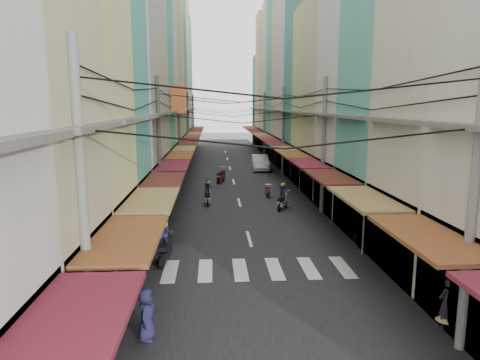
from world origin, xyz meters
name	(u,v)px	position (x,y,z in m)	size (l,w,h in m)	color
ground	(246,228)	(0.00, 0.00, 0.00)	(160.00, 160.00, 0.00)	slate
road	(231,171)	(0.00, 20.00, 0.01)	(10.00, 80.00, 0.02)	black
sidewalk_left	(165,172)	(-6.50, 20.00, 0.03)	(3.00, 80.00, 0.06)	gray
sidewalk_right	(295,170)	(6.50, 20.00, 0.03)	(3.00, 80.00, 0.06)	gray
crosswalk	(258,269)	(0.00, -6.00, 0.03)	(7.55, 2.40, 0.01)	silver
building_row_left	(141,67)	(-7.92, 16.56, 9.78)	(7.80, 67.67, 23.70)	beige
building_row_right	(320,73)	(7.92, 16.45, 9.41)	(7.80, 68.98, 22.59)	teal
utility_poles	(233,105)	(0.00, 15.01, 6.59)	(10.20, 66.13, 8.20)	slate
white_car	(260,170)	(3.03, 20.72, 0.00)	(5.45, 2.14, 1.92)	#BABABF
bicycle	(335,212)	(5.75, 3.00, 0.00)	(0.53, 1.42, 0.97)	black
moving_scooters	(228,203)	(-0.86, 3.66, 0.54)	(6.96, 20.63, 1.89)	black
parked_scooters	(343,236)	(4.35, -3.28, 0.47)	(12.99, 15.03, 1.00)	black
pedestrians	(164,207)	(-4.44, 0.77, 1.03)	(13.12, 21.44, 2.18)	black
market_umbrella	(433,219)	(6.44, -7.28, 2.36)	(2.54, 2.54, 2.68)	#B2B2B7
traffic_sign	(364,208)	(4.78, -4.61, 2.13)	(0.10, 0.64, 2.92)	slate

